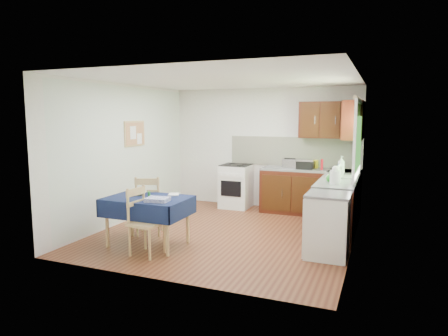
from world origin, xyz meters
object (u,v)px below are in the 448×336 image
at_px(chair_near, 144,219).
at_px(kettle, 335,176).
at_px(sandwich_press, 306,164).
at_px(toaster, 290,164).
at_px(dish_rack, 340,176).
at_px(dining_table, 148,204).
at_px(chair_far, 149,204).

bearing_deg(chair_near, kettle, -50.74).
bearing_deg(chair_near, sandwich_press, -22.33).
relative_size(toaster, kettle, 0.98).
bearing_deg(dish_rack, dining_table, -144.62).
bearing_deg(dining_table, dish_rack, 33.85).
height_order(toaster, kettle, kettle).
bearing_deg(toaster, chair_far, -117.27).
bearing_deg(dining_table, chair_near, -68.84).
bearing_deg(chair_far, dining_table, 98.39).
relative_size(chair_near, dish_rack, 2.07).
height_order(dish_rack, kettle, kettle).
xyz_separation_m(chair_far, chair_near, (0.45, -0.83, -0.01)).
distance_m(dining_table, chair_near, 0.41).
xyz_separation_m(chair_near, toaster, (1.34, 3.12, 0.49)).
distance_m(chair_near, kettle, 2.92).
bearing_deg(dish_rack, chair_far, -154.51).
height_order(dining_table, sandwich_press, sandwich_press).
height_order(toaster, sandwich_press, toaster).
relative_size(chair_near, kettle, 3.45).
distance_m(chair_far, kettle, 2.98).
height_order(chair_near, kettle, kettle).
bearing_deg(dining_table, toaster, 57.64).
bearing_deg(chair_near, chair_far, 33.53).
height_order(sandwich_press, dish_rack, dish_rack).
distance_m(toaster, kettle, 1.83).
bearing_deg(kettle, dish_rack, 89.31).
height_order(dining_table, toaster, toaster).
xyz_separation_m(sandwich_press, dish_rack, (0.74, -0.84, -0.07)).
xyz_separation_m(chair_far, sandwich_press, (2.09, 2.33, 0.48)).
bearing_deg(toaster, chair_near, -102.56).
relative_size(chair_far, dish_rack, 2.12).
distance_m(chair_far, sandwich_press, 3.17).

